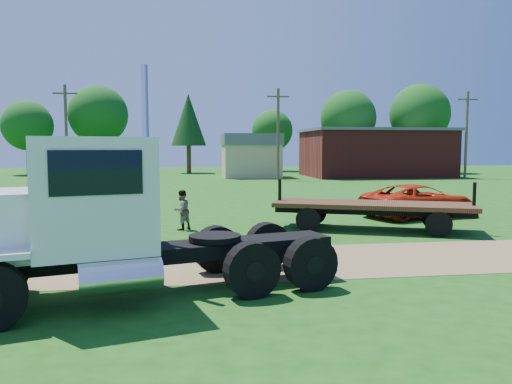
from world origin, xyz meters
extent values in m
plane|color=#19480F|center=(0.00, 0.00, 0.00)|extent=(140.00, 140.00, 0.00)
cube|color=brown|center=(0.00, 0.00, 0.01)|extent=(120.00, 4.20, 0.01)
cube|color=black|center=(-3.86, -2.51, 0.88)|extent=(8.26, 3.12, 0.33)
cylinder|color=black|center=(-7.25, -2.19, 0.61)|extent=(1.27, 0.68, 1.21)
cylinder|color=black|center=(-7.25, -2.19, 0.61)|extent=(0.51, 0.50, 0.42)
cylinder|color=black|center=(-1.86, -3.21, 0.61)|extent=(1.27, 0.68, 1.21)
cylinder|color=black|center=(-1.86, -3.21, 0.61)|extent=(0.51, 0.50, 0.42)
cylinder|color=black|center=(-2.46, -0.92, 0.61)|extent=(1.27, 0.68, 1.21)
cylinder|color=black|center=(-2.46, -0.92, 0.61)|extent=(0.51, 0.50, 0.42)
cylinder|color=black|center=(-0.47, -2.84, 0.61)|extent=(1.27, 0.68, 1.21)
cylinder|color=black|center=(-0.47, -2.84, 0.61)|extent=(0.51, 0.50, 0.42)
cylinder|color=black|center=(-1.07, -0.56, 0.61)|extent=(1.27, 0.68, 1.21)
cylinder|color=black|center=(-1.07, -0.56, 0.61)|extent=(0.51, 0.50, 0.42)
cube|color=silver|center=(-5.19, -2.87, 2.26)|extent=(2.91, 3.15, 2.31)
cube|color=black|center=(-6.29, -3.16, 2.76)|extent=(0.62, 2.15, 0.94)
cube|color=black|center=(-4.85, -4.16, 2.76)|extent=(1.61, 0.46, 0.83)
cube|color=black|center=(-5.53, -1.58, 2.76)|extent=(1.61, 0.46, 0.83)
cube|color=silver|center=(-7.25, -2.19, 1.32)|extent=(1.41, 0.82, 0.11)
cylinder|color=silver|center=(-4.50, -3.99, 0.77)|extent=(1.66, 1.03, 0.66)
cylinder|color=silver|center=(-4.12, -1.96, 2.53)|extent=(0.19, 0.19, 5.07)
cylinder|color=black|center=(-2.58, -2.18, 1.14)|extent=(1.48, 1.48, 0.13)
imported|color=red|center=(7.49, 8.08, 0.76)|extent=(5.94, 3.90, 1.52)
cube|color=#361C11|center=(3.99, 4.86, 0.99)|extent=(7.84, 4.99, 0.17)
cube|color=black|center=(3.99, 4.86, 0.76)|extent=(7.34, 3.77, 0.24)
cylinder|color=black|center=(1.43, 4.85, 0.47)|extent=(0.98, 0.62, 0.94)
cylinder|color=black|center=(2.19, 6.68, 0.47)|extent=(0.98, 0.62, 0.94)
cylinder|color=black|center=(5.79, 3.04, 0.47)|extent=(0.98, 0.62, 0.94)
cylinder|color=black|center=(6.55, 4.87, 0.47)|extent=(0.98, 0.62, 0.94)
cube|color=black|center=(0.59, 6.27, 1.46)|extent=(0.15, 0.15, 0.94)
cube|color=black|center=(7.39, 3.45, 1.46)|extent=(0.15, 0.15, 0.94)
imported|color=#999999|center=(-3.37, 5.96, 0.78)|extent=(0.96, 0.95, 1.56)
cube|color=maroon|center=(18.00, 40.00, 2.50)|extent=(15.00, 10.00, 5.00)
cube|color=#57575C|center=(18.00, 40.00, 5.15)|extent=(15.40, 10.40, 0.30)
cube|color=tan|center=(4.00, 40.00, 1.80)|extent=(6.00, 5.00, 3.60)
cube|color=#57575C|center=(4.00, 40.00, 4.10)|extent=(6.20, 5.40, 1.20)
cylinder|color=#4B3F2A|center=(-14.00, 35.00, 4.50)|extent=(0.28, 0.28, 9.00)
cube|color=#4B3F2A|center=(-14.00, 35.00, 8.20)|extent=(2.20, 0.14, 0.14)
cylinder|color=#4B3F2A|center=(6.00, 35.00, 4.50)|extent=(0.28, 0.28, 9.00)
cube|color=#4B3F2A|center=(6.00, 35.00, 8.20)|extent=(2.20, 0.14, 0.14)
cylinder|color=#4B3F2A|center=(26.00, 35.00, 4.50)|extent=(0.28, 0.28, 9.00)
cube|color=#4B3F2A|center=(26.00, 35.00, 8.20)|extent=(2.20, 0.14, 0.14)
cylinder|color=#321D14|center=(-21.60, 49.48, 1.57)|extent=(0.56, 0.56, 3.14)
sphere|color=#124912|center=(-21.60, 49.48, 5.84)|extent=(5.93, 5.93, 5.93)
cylinder|color=#321D14|center=(-13.95, 52.88, 1.99)|extent=(0.56, 0.56, 3.97)
sphere|color=#124912|center=(-13.95, 52.88, 7.38)|extent=(7.49, 7.49, 7.49)
cylinder|color=#321D14|center=(-2.57, 50.21, 1.75)|extent=(0.56, 0.56, 3.51)
cone|color=black|center=(-2.57, 50.21, 6.72)|extent=(4.41, 4.41, 6.52)
cylinder|color=#321D14|center=(8.87, 54.34, 1.49)|extent=(0.56, 0.56, 2.99)
sphere|color=#124912|center=(8.87, 54.34, 5.55)|extent=(5.64, 5.64, 5.64)
cylinder|color=#321D14|center=(17.86, 48.89, 1.90)|extent=(0.56, 0.56, 3.79)
sphere|color=#124912|center=(17.86, 48.89, 7.04)|extent=(7.15, 7.15, 7.15)
cylinder|color=#321D14|center=(26.90, 47.39, 2.03)|extent=(0.56, 0.56, 4.05)
sphere|color=#124912|center=(26.90, 47.39, 7.53)|extent=(7.64, 7.64, 7.64)
camera|label=1|loc=(-3.28, -13.58, 3.21)|focal=35.00mm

